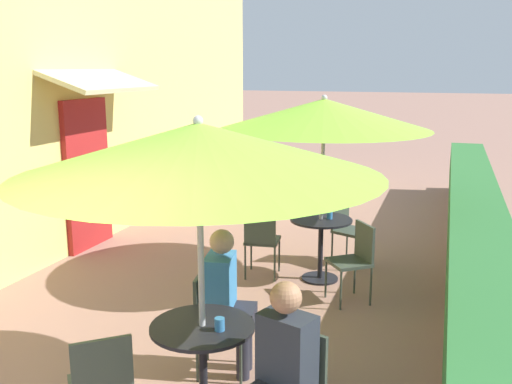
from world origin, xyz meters
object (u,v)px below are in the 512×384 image
(patio_table_near, at_px, (203,354))
(patio_umbrella_near, at_px, (198,150))
(seated_patron_near_left, at_px, (282,369))
(seated_patron_near_right, at_px, (227,296))
(coffee_cup_near, at_px, (220,324))
(cafe_chair_mid_back, at_px, (261,237))
(patio_table_mid, at_px, (321,237))
(coffee_cup_mid, at_px, (330,215))
(cafe_chair_mid_left, at_px, (355,256))
(cafe_chair_near_back, at_px, (102,382))
(cafe_chair_mid_right, at_px, (347,225))
(patio_umbrella_mid, at_px, (324,114))
(cafe_chair_near_right, at_px, (214,314))

(patio_table_near, height_order, patio_umbrella_near, patio_umbrella_near)
(seated_patron_near_left, height_order, seated_patron_near_right, same)
(coffee_cup_near, distance_m, cafe_chair_mid_back, 3.03)
(patio_table_mid, relative_size, coffee_cup_mid, 8.43)
(patio_table_near, distance_m, cafe_chair_mid_left, 2.65)
(patio_table_near, xyz_separation_m, cafe_chair_near_back, (-0.49, -0.52, -0.02))
(cafe_chair_mid_left, bearing_deg, seated_patron_near_left, 142.09)
(cafe_chair_mid_left, bearing_deg, cafe_chair_mid_right, -23.84)
(seated_patron_near_right, bearing_deg, patio_umbrella_near, -2.86)
(cafe_chair_mid_back, bearing_deg, patio_umbrella_near, -87.58)
(patio_table_near, distance_m, cafe_chair_mid_right, 3.78)
(patio_table_near, distance_m, patio_umbrella_mid, 3.41)
(coffee_cup_mid, bearing_deg, seated_patron_near_left, -83.42)
(coffee_cup_near, bearing_deg, patio_table_mid, 89.46)
(cafe_chair_mid_back, height_order, coffee_cup_mid, cafe_chair_mid_back)
(coffee_cup_near, xyz_separation_m, cafe_chair_mid_back, (-0.66, 2.94, -0.29))
(cafe_chair_mid_left, xyz_separation_m, coffee_cup_mid, (-0.40, 0.55, 0.29))
(patio_table_mid, height_order, cafe_chair_mid_back, cafe_chair_mid_back)
(seated_patron_near_left, relative_size, coffee_cup_near, 13.89)
(cafe_chair_mid_back, xyz_separation_m, coffee_cup_mid, (0.78, 0.21, 0.29))
(patio_umbrella_near, height_order, cafe_chair_near_right, patio_umbrella_near)
(patio_umbrella_mid, height_order, coffee_cup_mid, patio_umbrella_mid)
(cafe_chair_near_back, xyz_separation_m, patio_umbrella_mid, (0.66, 3.60, 1.48))
(patio_umbrella_near, bearing_deg, cafe_chair_near_right, 106.72)
(cafe_chair_near_right, xyz_separation_m, cafe_chair_mid_right, (0.58, 3.08, 0.00))
(coffee_cup_mid, bearing_deg, cafe_chair_mid_left, -53.92)
(seated_patron_near_left, distance_m, coffee_cup_mid, 3.41)
(coffee_cup_near, height_order, patio_umbrella_mid, patio_umbrella_mid)
(cafe_chair_mid_right, bearing_deg, patio_umbrella_near, 16.66)
(seated_patron_near_left, relative_size, cafe_chair_mid_back, 1.44)
(coffee_cup_near, distance_m, patio_table_mid, 3.12)
(patio_table_near, height_order, seated_patron_near_right, seated_patron_near_right)
(cafe_chair_near_right, distance_m, cafe_chair_mid_left, 2.07)
(seated_patron_near_right, distance_m, cafe_chair_mid_left, 2.02)
(seated_patron_near_left, relative_size, cafe_chair_mid_left, 1.44)
(seated_patron_near_right, bearing_deg, patio_umbrella_mid, 162.94)
(patio_umbrella_near, xyz_separation_m, cafe_chair_mid_back, (-0.52, 2.91, -1.48))
(cafe_chair_near_back, relative_size, cafe_chair_mid_left, 1.00)
(patio_umbrella_mid, bearing_deg, cafe_chair_mid_right, 73.83)
(seated_patron_near_left, xyz_separation_m, patio_table_mid, (-0.48, 3.35, -0.15))
(cafe_chair_mid_left, xyz_separation_m, cafe_chair_mid_back, (-1.19, 0.34, 0.00))
(patio_umbrella_near, xyz_separation_m, coffee_cup_near, (0.15, -0.03, -1.19))
(patio_table_near, height_order, coffee_cup_near, coffee_cup_near)
(coffee_cup_near, distance_m, cafe_chair_mid_left, 2.66)
(patio_table_mid, bearing_deg, cafe_chair_near_right, -99.02)
(seated_patron_near_right, bearing_deg, coffee_cup_mid, 160.91)
(patio_umbrella_near, relative_size, coffee_cup_mid, 27.19)
(patio_umbrella_mid, bearing_deg, cafe_chair_near_back, -100.45)
(patio_table_mid, xyz_separation_m, cafe_chair_mid_right, (0.20, 0.68, -0.02))
(cafe_chair_mid_right, height_order, coffee_cup_mid, cafe_chair_mid_right)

